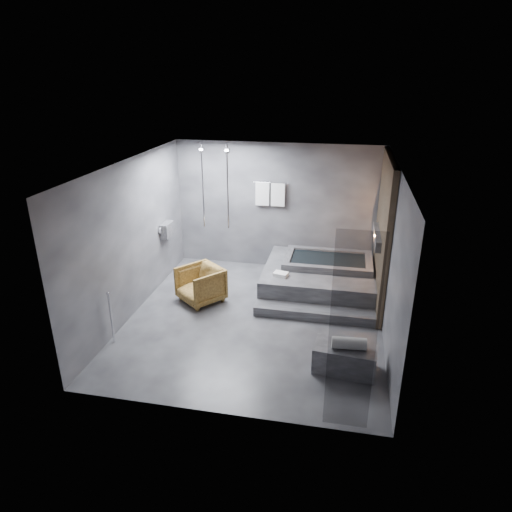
# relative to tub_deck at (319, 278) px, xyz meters

# --- Properties ---
(room) EXTENTS (5.00, 5.04, 2.82)m
(room) POSITION_rel_tub_deck_xyz_m (-0.65, -1.21, 1.48)
(room) COLOR #2C2C2F
(room) RESTS_ON ground
(tub_deck) EXTENTS (2.20, 2.00, 0.50)m
(tub_deck) POSITION_rel_tub_deck_xyz_m (0.00, 0.00, 0.00)
(tub_deck) COLOR #313134
(tub_deck) RESTS_ON ground
(tub_step) EXTENTS (2.20, 0.36, 0.18)m
(tub_step) POSITION_rel_tub_deck_xyz_m (0.00, -1.18, -0.16)
(tub_step) COLOR #313134
(tub_step) RESTS_ON ground
(concrete_bench) EXTENTS (0.96, 0.59, 0.41)m
(concrete_bench) POSITION_rel_tub_deck_xyz_m (0.57, -2.67, -0.04)
(concrete_bench) COLOR #343437
(concrete_bench) RESTS_ON ground
(driftwood_chair) EXTENTS (1.07, 1.07, 0.70)m
(driftwood_chair) POSITION_rel_tub_deck_xyz_m (-2.22, -0.96, 0.10)
(driftwood_chair) COLOR #4C3313
(driftwood_chair) RESTS_ON ground
(rolled_towel) EXTENTS (0.51, 0.22, 0.18)m
(rolled_towel) POSITION_rel_tub_deck_xyz_m (0.61, -2.72, 0.25)
(rolled_towel) COLOR silver
(rolled_towel) RESTS_ON concrete_bench
(deck_towel) EXTENTS (0.31, 0.25, 0.07)m
(deck_towel) POSITION_rel_tub_deck_xyz_m (-0.71, -0.58, 0.29)
(deck_towel) COLOR white
(deck_towel) RESTS_ON tub_deck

